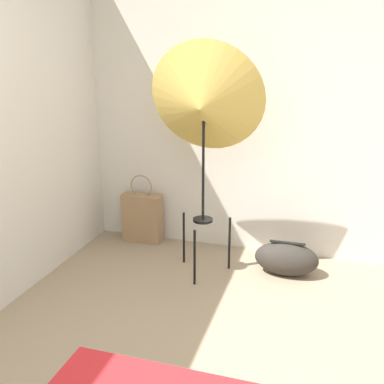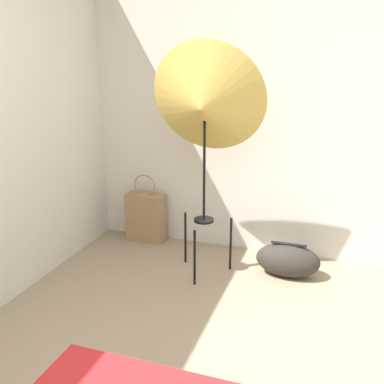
% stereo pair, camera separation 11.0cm
% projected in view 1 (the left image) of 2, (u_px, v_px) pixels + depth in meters
% --- Properties ---
extents(wall_back, '(8.00, 0.05, 2.60)m').
position_uv_depth(wall_back, '(278.00, 109.00, 3.79)').
color(wall_back, silver).
rests_on(wall_back, ground_plane).
extents(photo_umbrella, '(0.90, 0.50, 1.85)m').
position_uv_depth(photo_umbrella, '(204.00, 104.00, 3.36)').
color(photo_umbrella, black).
rests_on(photo_umbrella, ground_plane).
extents(tote_bag, '(0.38, 0.15, 0.66)m').
position_uv_depth(tote_bag, '(142.00, 217.00, 4.31)').
color(tote_bag, '#9E7A56').
rests_on(tote_bag, ground_plane).
extents(duffel_bag, '(0.52, 0.28, 0.28)m').
position_uv_depth(duffel_bag, '(286.00, 259.00, 3.68)').
color(duffel_bag, '#332D28').
rests_on(duffel_bag, ground_plane).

